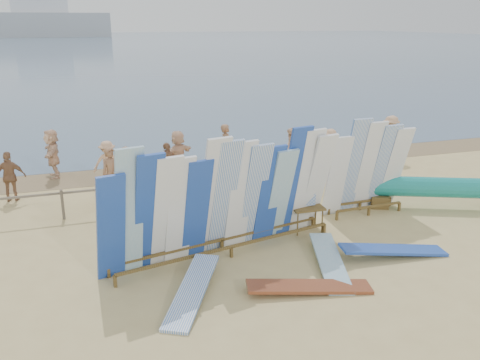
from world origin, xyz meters
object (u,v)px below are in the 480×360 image
object	(u,v)px
beachgoer_extra_1	(10,177)
beachgoer_3	(108,163)
beach_chair_left	(225,188)
beachgoer_6	(263,168)
side_surfboard_rack	(367,170)
flat_board_b	(330,266)
flat_board_d	(393,256)
beachgoer_5	(178,154)
beach_chair_right	(234,183)
vendor_table	(307,218)
beachgoer_10	(380,143)
beachgoer_9	(330,149)
outrigger_canoe	(443,189)
beachgoer_7	(226,148)
beachgoer_4	(168,165)
stroller	(235,183)
flat_board_e	(193,297)
main_surfboard_rack	(226,201)
beachgoer_11	(52,154)
beachgoer_1	(112,175)
beachgoer_extra_0	(390,138)
flat_board_c	(309,291)
beachgoer_2	(128,175)
beachgoer_8	(291,152)

from	to	relation	value
beachgoer_extra_1	beachgoer_3	size ratio (longest dim) A/B	1.03
beach_chair_left	beachgoer_6	distance (m)	1.45
side_surfboard_rack	beachgoer_6	size ratio (longest dim) A/B	1.84
side_surfboard_rack	flat_board_b	size ratio (longest dim) A/B	1.11
flat_board_d	beachgoer_5	xyz separation A→B (m)	(-3.73, 8.15, 0.88)
beach_chair_right	vendor_table	bearing A→B (deg)	-75.94
flat_board_b	beachgoer_10	xyz separation A→B (m)	(6.20, 7.67, 0.83)
beachgoer_10	beachgoer_5	size ratio (longest dim) A/B	0.94
beachgoer_extra_1	beachgoer_9	bearing A→B (deg)	-172.39
beachgoer_9	outrigger_canoe	bearing A→B (deg)	-86.62
beachgoer_7	beachgoer_4	distance (m)	2.83
flat_board_b	beachgoer_7	size ratio (longest dim) A/B	1.49
stroller	beachgoer_10	distance (m)	7.11
flat_board_e	beachgoer_9	xyz separation A→B (m)	(7.23, 7.81, 0.80)
flat_board_b	beachgoer_extra_1	world-z (taller)	beachgoer_extra_1
beachgoer_extra_1	beachgoer_6	world-z (taller)	beachgoer_extra_1
flat_board_d	flat_board_e	world-z (taller)	flat_board_e
main_surfboard_rack	beachgoer_6	distance (m)	5.02
side_surfboard_rack	beachgoer_6	xyz separation A→B (m)	(-2.22, 2.87, -0.54)
beachgoer_11	beachgoer_9	size ratio (longest dim) A/B	1.13
beachgoer_1	beachgoer_extra_0	world-z (taller)	beachgoer_extra_0
flat_board_d	beachgoer_9	distance (m)	7.74
vendor_table	flat_board_e	size ratio (longest dim) A/B	0.43
flat_board_e	beach_chair_left	size ratio (longest dim) A/B	3.22
vendor_table	flat_board_c	world-z (taller)	vendor_table
beachgoer_10	beachgoer_3	bearing A→B (deg)	169.61
beachgoer_extra_1	beachgoer_11	bearing A→B (deg)	-110.69
stroller	beachgoer_1	distance (m)	3.97
beachgoer_2	beachgoer_extra_0	world-z (taller)	beachgoer_extra_0
flat_board_d	beach_chair_right	distance (m)	6.40
beach_chair_left	beachgoer_1	bearing A→B (deg)	166.03
flat_board_c	beachgoer_extra_0	bearing A→B (deg)	-28.89
flat_board_e	beachgoer_7	xyz separation A→B (m)	(3.37, 8.89, 0.91)
beachgoer_8	beach_chair_left	bearing A→B (deg)	-52.02
beachgoer_extra_0	beachgoer_extra_1	bearing A→B (deg)	157.92
flat_board_c	beachgoer_extra_1	distance (m)	10.56
stroller	beachgoer_extra_0	distance (m)	7.76
side_surfboard_rack	beachgoer_9	bearing A→B (deg)	73.36
beachgoer_8	beachgoer_4	bearing A→B (deg)	-78.09
beach_chair_right	beachgoer_9	distance (m)	4.57
beachgoer_extra_1	beachgoer_4	distance (m)	5.06
flat_board_b	beachgoer_11	xyz separation A→B (m)	(-6.37, 9.62, 0.90)
beach_chair_left	beachgoer_7	distance (m)	2.99
flat_board_c	beachgoer_2	size ratio (longest dim) A/B	1.47
flat_board_e	beachgoer_11	size ratio (longest dim) A/B	1.50
main_surfboard_rack	vendor_table	bearing A→B (deg)	2.72
flat_board_b	beachgoer_8	distance (m)	7.36
beach_chair_left	beachgoer_9	world-z (taller)	beachgoer_9
vendor_table	flat_board_b	bearing A→B (deg)	-97.55
beachgoer_6	beachgoer_9	world-z (taller)	beachgoer_6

